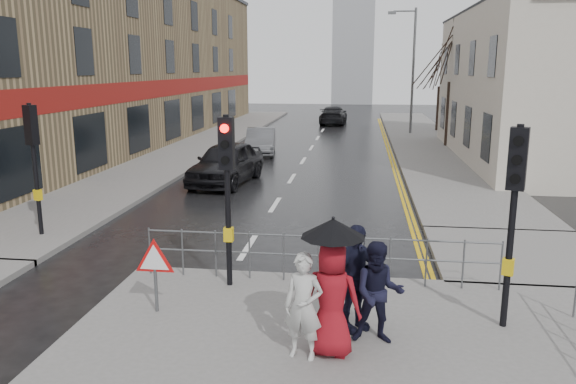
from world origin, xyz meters
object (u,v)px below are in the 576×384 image
(pedestrian_with_umbrella, at_px, (332,283))
(car_parked, at_px, (226,163))
(pedestrian_a, at_px, (303,306))
(car_mid, at_px, (261,141))
(pedestrian_d, at_px, (354,278))
(pedestrian_b, at_px, (378,293))

(pedestrian_with_umbrella, relative_size, car_parked, 0.45)
(car_parked, bearing_deg, pedestrian_with_umbrella, -62.73)
(pedestrian_a, distance_m, car_mid, 21.28)
(pedestrian_a, relative_size, pedestrian_d, 0.90)
(pedestrian_with_umbrella, distance_m, car_parked, 13.94)
(car_parked, bearing_deg, pedestrian_d, -60.15)
(pedestrian_with_umbrella, bearing_deg, car_parked, 110.02)
(pedestrian_with_umbrella, xyz_separation_m, car_parked, (-4.77, 13.09, -0.48))
(pedestrian_b, height_order, car_parked, pedestrian_b)
(pedestrian_b, bearing_deg, pedestrian_a, -151.51)
(pedestrian_d, bearing_deg, car_parked, 69.65)
(car_mid, bearing_deg, pedestrian_a, -85.72)
(pedestrian_a, distance_m, pedestrian_d, 1.25)
(car_mid, bearing_deg, pedestrian_with_umbrella, -84.55)
(pedestrian_with_umbrella, bearing_deg, pedestrian_b, 34.13)
(pedestrian_with_umbrella, distance_m, pedestrian_d, 0.95)
(car_mid, bearing_deg, pedestrian_d, -83.13)
(pedestrian_a, xyz_separation_m, car_parked, (-4.36, 13.24, -0.15))
(pedestrian_a, xyz_separation_m, pedestrian_with_umbrella, (0.41, 0.15, 0.33))
(pedestrian_b, xyz_separation_m, car_mid, (-5.48, 20.20, -0.29))
(pedestrian_a, xyz_separation_m, car_mid, (-4.36, 20.82, -0.28))
(pedestrian_a, bearing_deg, pedestrian_b, 41.29)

